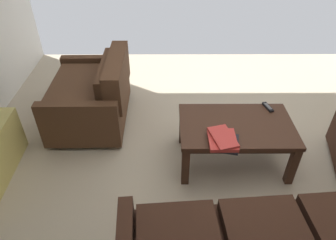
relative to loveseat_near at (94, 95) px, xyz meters
The scene contains 5 objects.
ground_plane 1.69m from the loveseat_near, 154.54° to the left, with size 5.53×4.97×0.01m, color #B7A88E.
loveseat_near is the anchor object (origin of this frame).
coffee_table 1.64m from the loveseat_near, 155.05° to the left, with size 1.06×0.67×0.47m.
book_stack 1.63m from the loveseat_near, 143.92° to the left, with size 0.28×0.34×0.08m.
tv_remote 1.89m from the loveseat_near, 166.91° to the left, with size 0.09×0.17×0.02m.
Camera 1 is at (0.66, 2.23, 2.25)m, focal length 32.96 mm.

